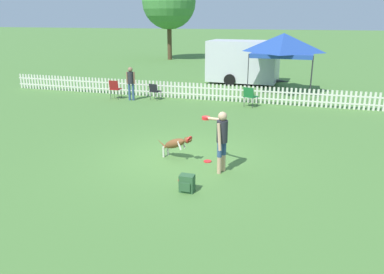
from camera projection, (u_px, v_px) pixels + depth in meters
name	position (u px, v px, depth m)	size (l,w,h in m)	color
ground_plane	(181.00, 158.00, 10.60)	(240.00, 240.00, 0.00)	#4C7A38
handler_person	(221.00, 135.00, 9.37)	(0.83, 0.88, 1.60)	tan
leaping_dog	(176.00, 143.00, 10.39)	(1.21, 0.56, 0.78)	brown
frisbee_near_handler	(207.00, 161.00, 10.34)	(0.22, 0.22, 0.02)	red
frisbee_near_dog	(182.00, 180.00, 9.13)	(0.22, 0.22, 0.02)	red
backpack_on_grass	(187.00, 183.00, 8.51)	(0.33, 0.27, 0.41)	#2D5633
picket_fence	(234.00, 93.00, 17.56)	(24.51, 0.04, 0.80)	silver
folding_chair_blue_left	(115.00, 88.00, 18.13)	(0.49, 0.51, 0.92)	#333338
folding_chair_center	(250.00, 95.00, 16.46)	(0.66, 0.67, 0.90)	#333338
folding_chair_green_right	(155.00, 90.00, 17.97)	(0.52, 0.53, 0.78)	#333338
canopy_tent_main	(283.00, 45.00, 18.88)	(3.04, 3.04, 3.06)	#333338
spectator_standing	(131.00, 80.00, 17.72)	(0.41, 0.27, 1.58)	#334C7A
equipment_trailer	(243.00, 61.00, 22.24)	(4.90, 2.47, 2.51)	silver
tree_left_grove	(169.00, 2.00, 33.86)	(4.86, 4.86, 7.59)	#4C3823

